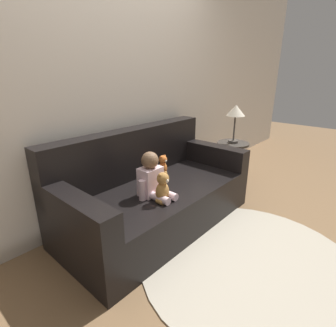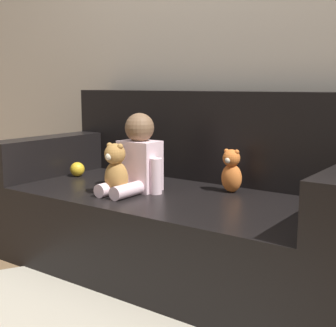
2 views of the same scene
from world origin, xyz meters
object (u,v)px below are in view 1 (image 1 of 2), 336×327
at_px(person_baby, 152,178).
at_px(teddy_bear_brown, 163,188).
at_px(plush_toy_side, 163,165).
at_px(side_table, 234,127).
at_px(couch, 153,193).
at_px(toy_ball, 95,210).

bearing_deg(person_baby, teddy_bear_brown, -97.72).
bearing_deg(plush_toy_side, side_table, -9.98).
height_order(couch, person_baby, couch).
relative_size(teddy_bear_brown, side_table, 0.25).
bearing_deg(person_baby, plush_toy_side, 31.62).
bearing_deg(side_table, teddy_bear_brown, -172.95).
bearing_deg(couch, plush_toy_side, 19.68).
distance_m(teddy_bear_brown, plush_toy_side, 0.55).
distance_m(couch, person_baby, 0.34).
relative_size(teddy_bear_brown, plush_toy_side, 1.18).
bearing_deg(couch, side_table, -5.02).
bearing_deg(person_baby, toy_ball, 170.63).
relative_size(couch, person_baby, 4.86).
bearing_deg(side_table, person_baby, -178.10).
bearing_deg(teddy_bear_brown, couch, 57.08).
distance_m(couch, plush_toy_side, 0.30).
xyz_separation_m(teddy_bear_brown, side_table, (1.47, 0.18, 0.23)).
relative_size(couch, toy_ball, 22.73).
height_order(couch, side_table, side_table).
xyz_separation_m(person_baby, toy_ball, (-0.50, 0.08, -0.11)).
distance_m(couch, toy_ball, 0.69).
bearing_deg(couch, teddy_bear_brown, -122.92).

